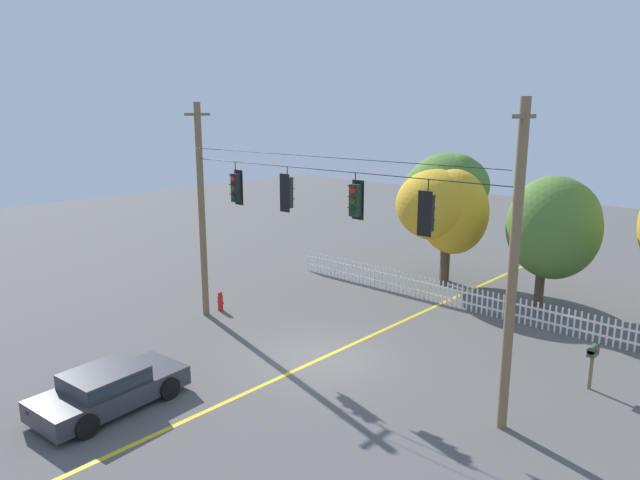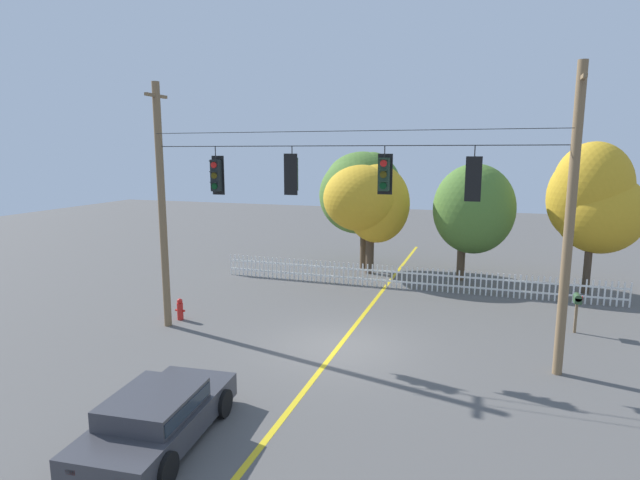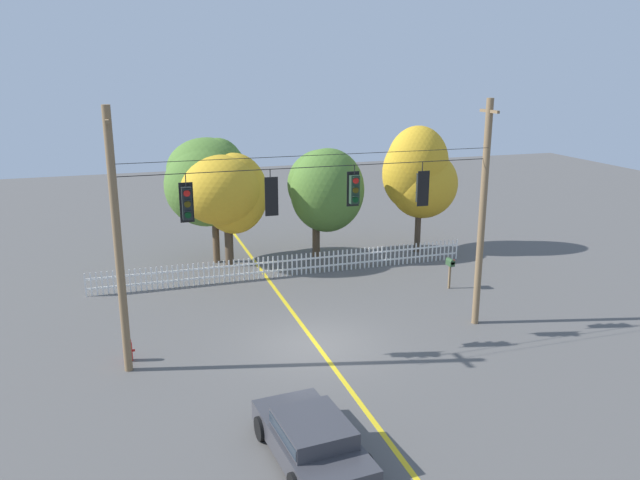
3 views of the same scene
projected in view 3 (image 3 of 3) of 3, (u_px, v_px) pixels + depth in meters
The scene contains 15 objects.
ground at pixel (316, 344), 22.09m from camera, with size 80.00×80.00×0.00m, color #565451.
lane_centerline_stripe at pixel (316, 344), 22.09m from camera, with size 0.16×36.00×0.01m, color gold.
signal_support_span at pixel (316, 226), 20.96m from camera, with size 12.83×1.10×8.32m.
traffic_signal_northbound_primary at pixel (187, 203), 19.46m from camera, with size 0.43×0.38×1.56m.
traffic_signal_southbound_primary at pixel (271, 196), 20.20m from camera, with size 0.43×0.38×1.48m.
traffic_signal_eastbound_side at pixel (354, 189), 21.05m from camera, with size 0.43×0.38×1.41m.
traffic_signal_northbound_secondary at pixel (422, 188), 21.79m from camera, with size 0.43×0.38×1.52m.
white_picket_fence at pixel (287, 265), 29.14m from camera, with size 17.60×0.06×1.02m.
autumn_maple_near_fence at pixel (209, 178), 30.45m from camera, with size 4.03×4.25×6.09m.
autumn_maple_mid at pixel (226, 192), 29.66m from camera, with size 4.21×3.66×5.47m.
autumn_oak_far_east at pixel (325, 188), 31.31m from camera, with size 3.70×3.69×5.54m.
autumn_maple_far_west at pixel (418, 174), 32.31m from camera, with size 3.99×2.93×6.50m.
parked_car at pixel (312, 438), 15.48m from camera, with size 2.25×4.24×1.15m.
fire_hydrant at pixel (129, 350), 20.78m from camera, with size 0.38×0.22×0.80m.
roadside_mailbox at pixel (450, 264), 27.36m from camera, with size 0.25×0.44×1.36m.
Camera 3 is at (-6.10, -19.39, 9.39)m, focal length 35.57 mm.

